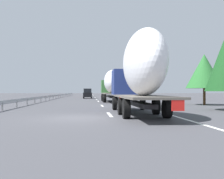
{
  "coord_description": "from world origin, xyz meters",
  "views": [
    {
      "loc": [
        -14.81,
        -0.55,
        1.47
      ],
      "look_at": [
        15.19,
        -3.05,
        1.63
      ],
      "focal_mm": 43.54,
      "sensor_mm": 36.0,
      "label": 1
    }
  ],
  "objects_px": {
    "car_red_compact": "(87,93)",
    "car_black_suv": "(88,94)",
    "road_sign": "(118,88)",
    "truck_lead": "(112,84)",
    "car_white_van": "(87,93)",
    "truck_trailing": "(140,70)"
  },
  "relations": [
    {
      "from": "car_red_compact",
      "to": "car_black_suv",
      "type": "relative_size",
      "value": 1.08
    },
    {
      "from": "car_red_compact",
      "to": "road_sign",
      "type": "relative_size",
      "value": 1.37
    },
    {
      "from": "truck_lead",
      "to": "car_white_van",
      "type": "bearing_deg",
      "value": 4.73
    },
    {
      "from": "car_black_suv",
      "to": "car_white_van",
      "type": "distance_m",
      "value": 27.6
    },
    {
      "from": "truck_lead",
      "to": "truck_trailing",
      "type": "height_order",
      "value": "truck_trailing"
    },
    {
      "from": "truck_lead",
      "to": "car_black_suv",
      "type": "distance_m",
      "value": 17.22
    },
    {
      "from": "truck_lead",
      "to": "road_sign",
      "type": "relative_size",
      "value": 3.87
    },
    {
      "from": "car_black_suv",
      "to": "road_sign",
      "type": "xyz_separation_m",
      "value": [
        4.69,
        -6.52,
        1.25
      ]
    },
    {
      "from": "truck_lead",
      "to": "car_red_compact",
      "type": "distance_m",
      "value": 29.94
    },
    {
      "from": "truck_lead",
      "to": "car_red_compact",
      "type": "relative_size",
      "value": 2.83
    },
    {
      "from": "car_white_van",
      "to": "road_sign",
      "type": "relative_size",
      "value": 1.32
    },
    {
      "from": "truck_trailing",
      "to": "car_black_suv",
      "type": "height_order",
      "value": "truck_trailing"
    },
    {
      "from": "truck_trailing",
      "to": "truck_lead",
      "type": "bearing_deg",
      "value": -0.0
    },
    {
      "from": "truck_lead",
      "to": "road_sign",
      "type": "xyz_separation_m",
      "value": [
        21.51,
        -3.1,
        -0.19
      ]
    },
    {
      "from": "truck_lead",
      "to": "car_white_van",
      "type": "relative_size",
      "value": 2.94
    },
    {
      "from": "car_white_van",
      "to": "road_sign",
      "type": "bearing_deg",
      "value": -163.53
    },
    {
      "from": "truck_lead",
      "to": "road_sign",
      "type": "distance_m",
      "value": 21.73
    },
    {
      "from": "truck_trailing",
      "to": "car_black_suv",
      "type": "xyz_separation_m",
      "value": [
        37.79,
        3.42,
        -1.74
      ]
    },
    {
      "from": "truck_lead",
      "to": "truck_trailing",
      "type": "distance_m",
      "value": 20.98
    },
    {
      "from": "car_red_compact",
      "to": "road_sign",
      "type": "xyz_separation_m",
      "value": [
        -8.19,
        -6.64,
        1.27
      ]
    },
    {
      "from": "car_black_suv",
      "to": "car_white_van",
      "type": "bearing_deg",
      "value": 0.52
    },
    {
      "from": "car_red_compact",
      "to": "road_sign",
      "type": "distance_m",
      "value": 10.62
    }
  ]
}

